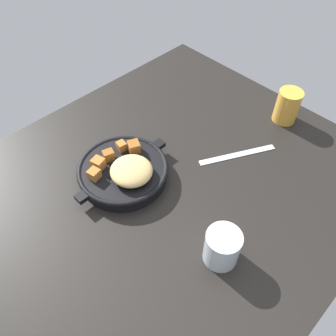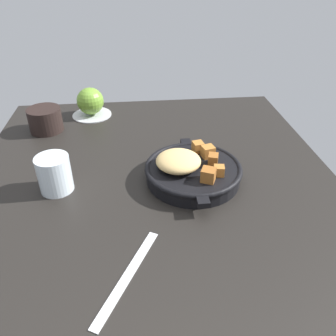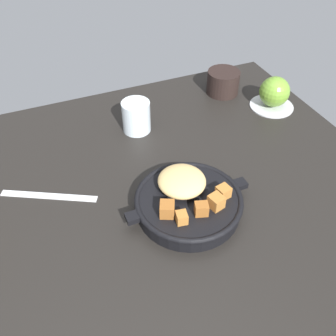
# 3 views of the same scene
# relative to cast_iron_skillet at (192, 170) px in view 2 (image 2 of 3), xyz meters

# --- Properties ---
(ground_plane) EXTENTS (1.01, 0.83, 0.02)m
(ground_plane) POSITION_rel_cast_iron_skillet_xyz_m (-0.04, 0.08, -0.04)
(ground_plane) COLOR black
(cast_iron_skillet) EXTENTS (0.26, 0.21, 0.07)m
(cast_iron_skillet) POSITION_rel_cast_iron_skillet_xyz_m (0.00, 0.00, 0.00)
(cast_iron_skillet) COLOR black
(cast_iron_skillet) RESTS_ON ground_plane
(saucer_plate) EXTENTS (0.12, 0.12, 0.01)m
(saucer_plate) POSITION_rel_cast_iron_skillet_xyz_m (0.37, 0.25, -0.02)
(saucer_plate) COLOR #B7BABF
(saucer_plate) RESTS_ON ground_plane
(red_apple) EXTENTS (0.08, 0.08, 0.08)m
(red_apple) POSITION_rel_cast_iron_skillet_xyz_m (0.37, 0.25, 0.02)
(red_apple) COLOR olive
(red_apple) RESTS_ON saucer_plate
(butter_knife) EXTENTS (0.19, 0.11, 0.00)m
(butter_knife) POSITION_rel_cast_iron_skillet_xyz_m (-0.25, 0.14, -0.02)
(butter_knife) COLOR silver
(butter_knife) RESTS_ON ground_plane
(coffee_mug_dark) EXTENTS (0.09, 0.09, 0.07)m
(coffee_mug_dark) POSITION_rel_cast_iron_skillet_xyz_m (0.28, 0.37, 0.01)
(coffee_mug_dark) COLOR black
(coffee_mug_dark) RESTS_ON ground_plane
(water_glass_short) EXTENTS (0.07, 0.07, 0.08)m
(water_glass_short) POSITION_rel_cast_iron_skillet_xyz_m (-0.01, 0.29, 0.01)
(water_glass_short) COLOR silver
(water_glass_short) RESTS_ON ground_plane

